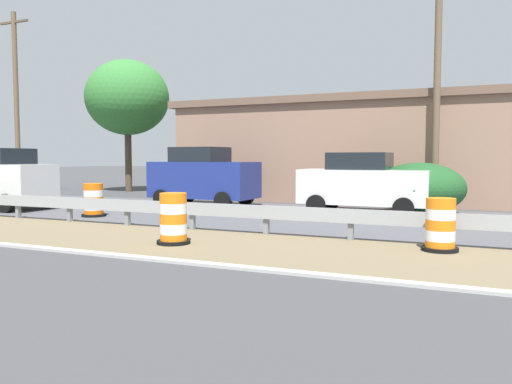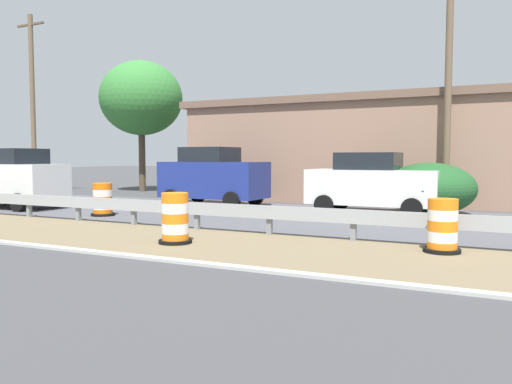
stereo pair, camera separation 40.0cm
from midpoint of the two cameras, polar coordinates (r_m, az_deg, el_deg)
name	(u,v)px [view 1 (the left image)]	position (r m, az deg, el deg)	size (l,w,h in m)	color
traffic_barrel_nearest	(440,227)	(10.59, 19.07, -3.78)	(0.71, 0.71, 1.05)	orange
traffic_barrel_close	(173,221)	(11.02, -10.33, -3.23)	(0.72, 0.72, 1.10)	orange
traffic_barrel_mid	(94,202)	(16.73, -18.51, -1.03)	(0.75, 0.75, 1.04)	orange
car_trailing_near_lane	(203,177)	(19.46, -6.55, 1.73)	(2.13, 4.12, 2.25)	navy
car_mid_far_lane	(364,183)	(17.05, 11.41, 0.99)	(2.04, 4.22, 2.02)	silver
roadside_shop_near	(362,150)	(23.85, 11.35, 4.63)	(8.41, 15.56, 4.34)	#93705B
utility_pole_near	(437,73)	(18.89, 19.20, 12.53)	(0.24, 1.80, 9.18)	brown
utility_pole_mid	(16,101)	(28.34, -25.80, 9.25)	(0.24, 1.80, 9.03)	brown
bush_roadside	(419,188)	(17.33, 17.32, 0.40)	(2.93, 2.93, 1.69)	#1E4C23
tree_roadside	(127,98)	(28.51, -14.71, 10.23)	(4.45, 4.45, 7.07)	#4C3D2D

